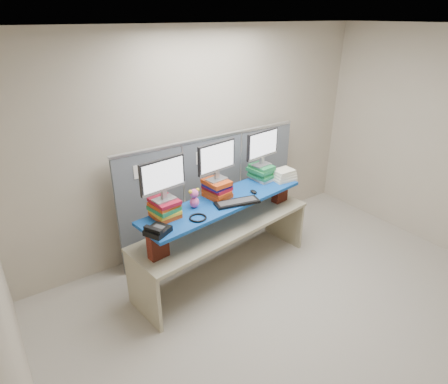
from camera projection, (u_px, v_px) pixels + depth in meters
room at (320, 199)px, 3.32m from camera, size 5.00×4.00×2.80m
cubicle_partition at (213, 192)px, 4.92m from camera, size 2.60×0.06×1.53m
desk at (224, 234)px, 4.40m from camera, size 2.34×0.97×0.69m
brick_pier_left at (158, 245)px, 3.68m from camera, size 0.21×0.13×0.27m
brick_pier_right at (280, 191)px, 4.81m from camera, size 0.21×0.13×0.27m
blue_board at (224, 201)px, 4.21m from camera, size 2.09×0.78×0.04m
book_stack_left at (165, 208)px, 3.82m from camera, size 0.30×0.33×0.20m
book_stack_center at (217, 188)px, 4.24m from camera, size 0.28×0.34×0.21m
book_stack_right at (262, 172)px, 4.69m from camera, size 0.31×0.34×0.19m
monitor_left at (163, 177)px, 3.67m from camera, size 0.50×0.17×0.44m
monitor_center at (217, 159)px, 4.09m from camera, size 0.50×0.17×0.44m
monitor_right at (262, 146)px, 4.54m from camera, size 0.50×0.17×0.44m
keyboard at (237, 202)px, 4.12m from camera, size 0.52×0.27×0.03m
mouse at (254, 192)px, 4.36m from camera, size 0.07×0.11×0.03m
desk_phone at (157, 230)px, 3.55m from camera, size 0.28×0.27×0.09m
headset at (198, 218)px, 3.82m from camera, size 0.24×0.24×0.02m
plush_toy at (194, 198)px, 4.00m from camera, size 0.13×0.09×0.22m
binder_stack at (283, 175)px, 4.70m from camera, size 0.29×0.24×0.13m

